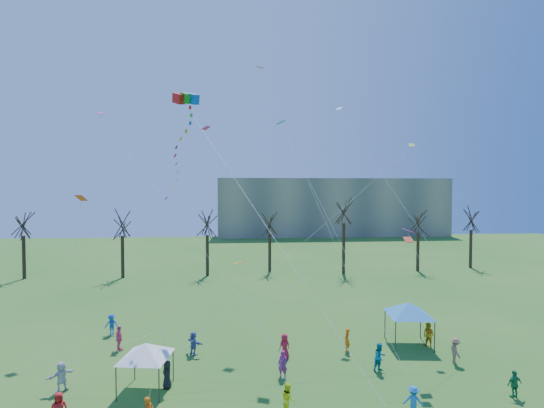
{
  "coord_description": "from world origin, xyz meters",
  "views": [
    {
      "loc": [
        -2.39,
        -18.28,
        11.82
      ],
      "look_at": [
        -0.46,
        5.0,
        11.0
      ],
      "focal_mm": 25.0,
      "sensor_mm": 36.0,
      "label": 1
    }
  ],
  "objects": [
    {
      "name": "big_box_kite",
      "position": [
        -6.43,
        9.03,
        14.43
      ],
      "size": [
        6.27,
        7.89,
        23.53
      ],
      "color": "red",
      "rests_on": "ground"
    },
    {
      "name": "canopy_tent_blue",
      "position": [
        10.43,
        9.42,
        2.77
      ],
      "size": [
        4.34,
        4.34,
        3.27
      ],
      "color": "#3F3F44",
      "rests_on": "ground"
    },
    {
      "name": "small_kites_aloft",
      "position": [
        0.21,
        10.84,
        13.58
      ],
      "size": [
        28.05,
        17.46,
        32.77
      ],
      "color": "#E03E0B",
      "rests_on": "ground"
    },
    {
      "name": "canopy_tent_white",
      "position": [
        -8.0,
        4.24,
        2.41
      ],
      "size": [
        3.75,
        3.75,
        2.84
      ],
      "color": "#3F3F44",
      "rests_on": "ground"
    },
    {
      "name": "festival_crowd",
      "position": [
        -0.94,
        6.02,
        0.86
      ],
      "size": [
        27.37,
        13.66,
        1.85
      ],
      "color": "red",
      "rests_on": "ground"
    },
    {
      "name": "bare_tree_row",
      "position": [
        3.25,
        34.99,
        6.83
      ],
      "size": [
        69.24,
        8.21,
        11.29
      ],
      "color": "black",
      "rests_on": "ground"
    },
    {
      "name": "distant_building",
      "position": [
        22.0,
        82.0,
        7.5
      ],
      "size": [
        60.0,
        14.0,
        15.0
      ],
      "primitive_type": "cube",
      "color": "gray",
      "rests_on": "ground"
    }
  ]
}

